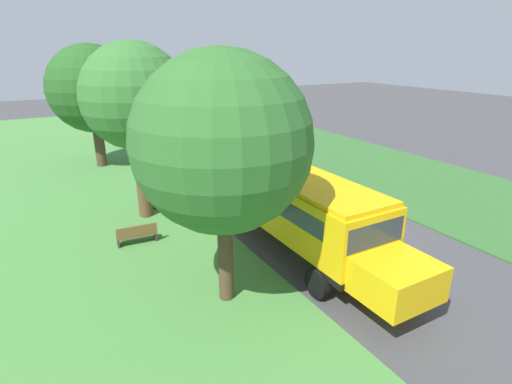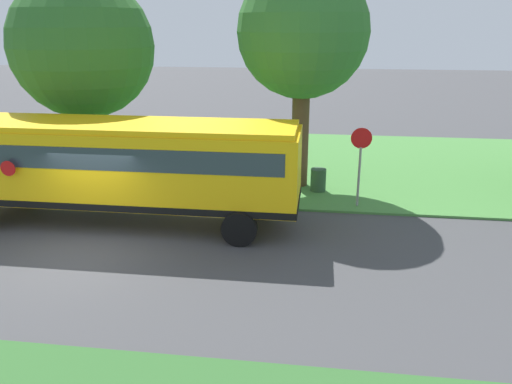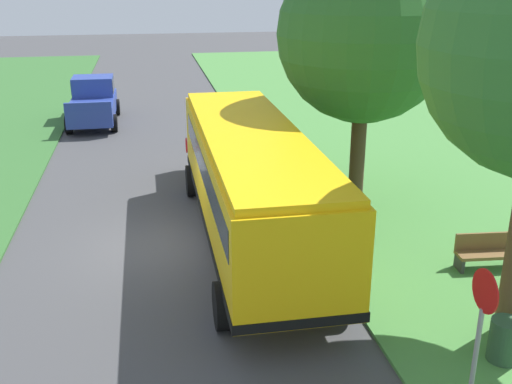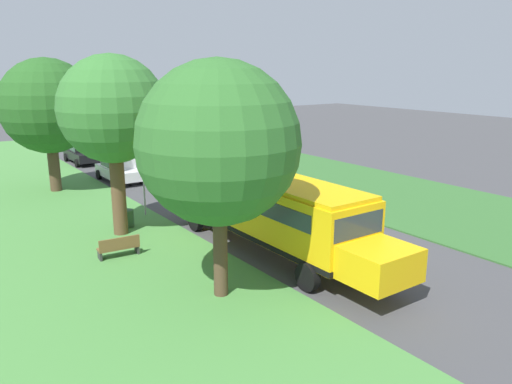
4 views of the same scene
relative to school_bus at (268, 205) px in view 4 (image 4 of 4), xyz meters
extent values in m
plane|color=#424244|center=(2.34, -0.19, -1.92)|extent=(120.00, 120.00, 0.00)
cube|color=#47843D|center=(-7.66, -0.19, -1.88)|extent=(12.00, 80.00, 0.08)
cube|color=#33662D|center=(11.34, -0.19, -1.89)|extent=(10.00, 80.00, 0.07)
cube|color=yellow|center=(0.00, 0.29, -0.02)|extent=(2.50, 10.50, 2.20)
cube|color=yellow|center=(0.00, -5.91, -0.57)|extent=(2.20, 1.90, 1.10)
cube|color=yellow|center=(0.00, 0.29, 1.16)|extent=(2.35, 10.29, 0.16)
cube|color=black|center=(0.00, 0.29, -1.00)|extent=(2.54, 10.54, 0.20)
cube|color=#2D3842|center=(0.00, 0.59, 0.44)|extent=(2.53, 9.24, 0.64)
cube|color=#2D3842|center=(0.00, -4.91, 0.44)|extent=(2.25, 0.12, 0.80)
cylinder|color=red|center=(1.43, -2.60, 0.13)|extent=(0.03, 0.44, 0.44)
cylinder|color=black|center=(1.25, -3.91, -1.42)|extent=(0.30, 1.00, 1.00)
cylinder|color=black|center=(-1.25, -3.91, -1.42)|extent=(0.30, 1.00, 1.00)
cylinder|color=black|center=(1.25, 3.96, -1.42)|extent=(0.30, 1.00, 1.00)
cylinder|color=black|center=(-1.25, 3.96, -1.42)|extent=(0.30, 1.00, 1.00)
cube|color=silver|center=(-0.46, 15.86, -1.28)|extent=(1.80, 4.40, 0.64)
cube|color=silver|center=(-0.46, 16.01, -0.66)|extent=(1.60, 2.20, 0.60)
cube|color=#2D3842|center=(-0.46, 16.01, -0.64)|extent=(1.62, 2.02, 0.45)
cylinder|color=black|center=(0.44, 14.37, -1.60)|extent=(0.22, 0.64, 0.64)
cylinder|color=black|center=(-1.36, 14.37, -1.60)|extent=(0.22, 0.64, 0.64)
cylinder|color=black|center=(0.44, 17.36, -1.60)|extent=(0.22, 0.64, 0.64)
cylinder|color=black|center=(-1.36, 17.36, -1.60)|extent=(0.22, 0.64, 0.64)
cube|color=black|center=(-0.46, 23.87, -1.28)|extent=(1.80, 4.40, 0.64)
cube|color=black|center=(-0.46, 24.02, -0.66)|extent=(1.60, 2.20, 0.60)
cube|color=#2D3842|center=(-0.46, 24.02, -0.64)|extent=(1.62, 2.02, 0.45)
cylinder|color=black|center=(0.44, 22.38, -1.60)|extent=(0.22, 0.64, 0.64)
cylinder|color=black|center=(-1.36, 22.38, -1.60)|extent=(0.22, 0.64, 0.64)
cylinder|color=black|center=(0.44, 25.37, -1.60)|extent=(0.22, 0.64, 0.64)
cylinder|color=black|center=(-1.36, 25.37, -1.60)|extent=(0.22, 0.64, 0.64)
cube|color=#236038|center=(5.14, 30.38, -1.28)|extent=(1.80, 4.40, 0.64)
cube|color=#236038|center=(5.14, 30.23, -0.66)|extent=(1.60, 2.20, 0.60)
cube|color=#2D3842|center=(5.14, 30.23, -0.64)|extent=(1.62, 2.02, 0.45)
cylinder|color=black|center=(4.24, 31.88, -1.60)|extent=(0.22, 0.64, 0.64)
cylinder|color=black|center=(6.04, 31.88, -1.60)|extent=(0.22, 0.64, 0.64)
cylinder|color=black|center=(4.24, 28.88, -1.60)|extent=(0.22, 0.64, 0.64)
cylinder|color=black|center=(6.04, 28.88, -1.60)|extent=(0.22, 0.64, 0.64)
cylinder|color=#4C3826|center=(-3.86, -2.58, -0.32)|extent=(0.47, 0.47, 3.20)
sphere|color=#2D6628|center=(-3.86, -2.58, 3.21)|extent=(5.15, 5.15, 5.15)
sphere|color=#2D6628|center=(-3.34, -3.35, 3.05)|extent=(3.05, 3.05, 3.05)
cylinder|color=brown|center=(-4.31, 5.35, 0.04)|extent=(0.63, 0.63, 3.93)
sphere|color=#33702D|center=(-4.31, 5.35, 3.73)|extent=(4.62, 4.62, 4.62)
sphere|color=#33702D|center=(-4.11, 4.56, 3.57)|extent=(2.64, 2.64, 2.64)
cylinder|color=#4C3826|center=(-4.61, 15.42, -0.38)|extent=(0.66, 0.66, 3.09)
sphere|color=#23561E|center=(-4.61, 15.42, 3.25)|extent=(5.55, 5.55, 5.55)
sphere|color=#23561E|center=(-4.51, 15.68, 3.12)|extent=(3.84, 3.84, 3.84)
cylinder|color=gray|center=(-2.26, 7.42, -0.87)|extent=(0.08, 0.08, 2.10)
cylinder|color=red|center=(-2.26, 7.42, 0.48)|extent=(0.03, 0.68, 0.68)
cube|color=brown|center=(-5.40, 2.69, -1.47)|extent=(1.64, 0.63, 0.08)
cube|color=brown|center=(-5.42, 2.47, -1.22)|extent=(1.60, 0.19, 0.44)
cube|color=#333333|center=(-4.67, 2.63, -1.70)|extent=(0.12, 0.45, 0.45)
cube|color=#333333|center=(-6.14, 2.75, -1.70)|extent=(0.12, 0.45, 0.45)
cylinder|color=#2D4C33|center=(-3.69, 6.08, -1.47)|extent=(0.56, 0.56, 0.90)
camera|label=1|loc=(-8.44, -12.54, 5.70)|focal=28.00mm
camera|label=2|loc=(13.90, 6.11, 4.00)|focal=35.00mm
camera|label=3|loc=(2.46, 14.45, 4.88)|focal=42.00mm
camera|label=4|loc=(-11.71, -15.66, 5.49)|focal=35.00mm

